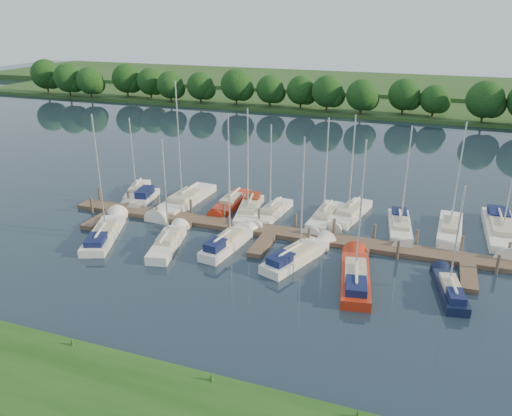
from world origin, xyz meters
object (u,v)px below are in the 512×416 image
(sailboat_n_0, at_px, (137,193))
(sailboat_n_5, at_px, (271,214))
(motorboat, at_px, (145,198))
(dock, at_px, (270,234))
(sailboat_s_2, at_px, (228,244))

(sailboat_n_0, xyz_separation_m, sailboat_n_5, (15.31, -0.78, -0.00))
(sailboat_n_0, relative_size, sailboat_n_5, 0.93)
(motorboat, bearing_deg, dock, 156.34)
(dock, relative_size, sailboat_n_5, 4.30)
(sailboat_n_5, height_order, sailboat_s_2, sailboat_s_2)
(sailboat_n_0, bearing_deg, sailboat_s_2, 130.74)
(dock, distance_m, sailboat_s_2, 4.26)
(dock, height_order, sailboat_s_2, sailboat_s_2)
(dock, distance_m, motorboat, 15.25)
(sailboat_n_5, xyz_separation_m, sailboat_s_2, (-1.31, -7.69, 0.08))
(dock, bearing_deg, sailboat_s_2, -127.97)
(motorboat, relative_size, sailboat_s_2, 0.57)
(motorboat, height_order, sailboat_s_2, sailboat_s_2)
(sailboat_n_5, distance_m, sailboat_s_2, 7.80)
(motorboat, relative_size, sailboat_n_5, 0.58)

